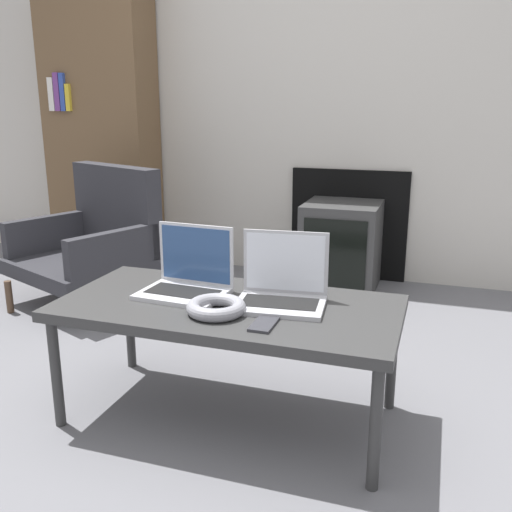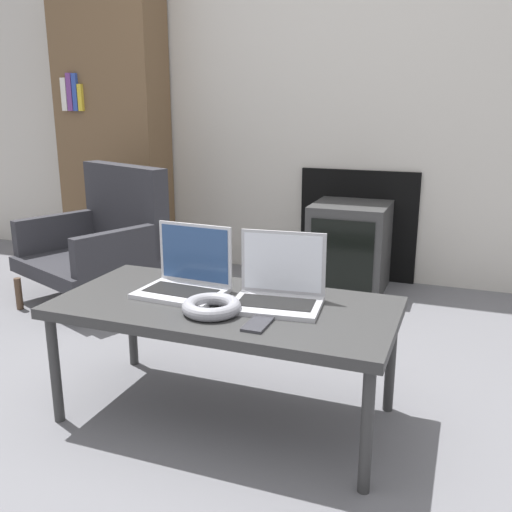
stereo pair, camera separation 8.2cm
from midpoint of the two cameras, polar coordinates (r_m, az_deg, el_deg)
ground_plane at (r=1.93m, az=-4.83°, el=-19.12°), size 14.00×14.00×0.00m
wall_back at (r=3.60m, az=9.91°, el=18.19°), size 7.00×0.08×2.60m
table at (r=1.95m, az=-1.92°, el=-5.67°), size 1.15×0.56×0.43m
laptop_left at (r=2.04m, az=-5.83°, el=-2.13°), size 0.31×0.24×0.24m
laptop_right at (r=1.92m, az=3.51°, el=-3.24°), size 0.32×0.25×0.24m
headphones at (r=1.84m, az=-3.17°, el=-5.10°), size 0.19×0.19×0.04m
phone at (r=1.75m, az=1.55°, el=-6.82°), size 0.07×0.13×0.01m
tv at (r=3.42m, az=10.01°, el=0.93°), size 0.43×0.44×0.51m
armchair at (r=3.30m, az=-14.20°, el=1.90°), size 0.85×0.81×0.74m
bookshelf at (r=4.01m, az=-13.50°, el=12.62°), size 0.71×0.32×1.87m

